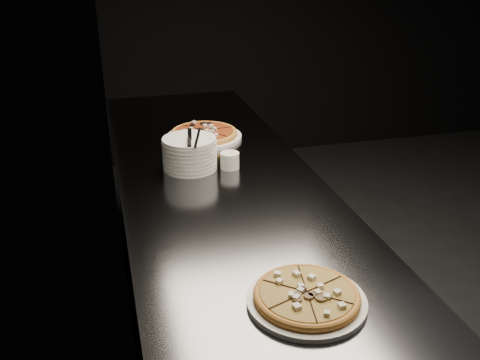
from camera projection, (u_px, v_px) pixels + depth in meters
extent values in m
cube|color=black|center=(106.00, 54.00, 1.75)|extent=(0.02, 5.00, 2.80)
cube|color=#57585D|center=(220.00, 279.00, 2.22)|extent=(0.70, 2.40, 0.90)
cube|color=#57585D|center=(218.00, 179.00, 2.03)|extent=(0.74, 2.44, 0.02)
cylinder|color=white|center=(306.00, 301.00, 1.31)|extent=(0.30, 0.30, 0.01)
cylinder|color=gold|center=(307.00, 297.00, 1.31)|extent=(0.33, 0.33, 0.01)
torus|color=gold|center=(307.00, 295.00, 1.31)|extent=(0.34, 0.34, 0.02)
cylinder|color=gold|center=(307.00, 293.00, 1.30)|extent=(0.29, 0.29, 0.01)
cylinder|color=white|center=(204.00, 137.00, 2.41)|extent=(0.34, 0.34, 0.02)
cylinder|color=gold|center=(204.00, 134.00, 2.41)|extent=(0.33, 0.33, 0.01)
torus|color=gold|center=(204.00, 133.00, 2.40)|extent=(0.34, 0.34, 0.02)
cylinder|color=#923515|center=(204.00, 131.00, 2.40)|extent=(0.29, 0.29, 0.01)
cylinder|color=white|center=(190.00, 166.00, 2.10)|extent=(0.21, 0.21, 0.02)
cylinder|color=white|center=(190.00, 162.00, 2.09)|extent=(0.21, 0.21, 0.02)
cylinder|color=white|center=(190.00, 159.00, 2.09)|extent=(0.21, 0.21, 0.02)
cylinder|color=white|center=(190.00, 155.00, 2.08)|extent=(0.21, 0.21, 0.02)
cylinder|color=white|center=(190.00, 151.00, 2.07)|extent=(0.21, 0.21, 0.02)
cylinder|color=white|center=(189.00, 148.00, 2.07)|extent=(0.21, 0.21, 0.02)
cylinder|color=white|center=(189.00, 144.00, 2.06)|extent=(0.21, 0.21, 0.02)
cylinder|color=white|center=(189.00, 140.00, 2.05)|extent=(0.21, 0.21, 0.02)
cube|color=#AEAFB5|center=(190.00, 134.00, 2.09)|extent=(0.04, 0.14, 0.00)
cube|color=black|center=(189.00, 142.00, 2.00)|extent=(0.03, 0.08, 0.01)
cube|color=#AEAFB5|center=(197.00, 138.00, 2.05)|extent=(0.11, 0.19, 0.00)
cylinder|color=silver|center=(230.00, 160.00, 2.09)|extent=(0.07, 0.07, 0.06)
cylinder|color=black|center=(230.00, 155.00, 2.08)|extent=(0.06, 0.06, 0.01)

